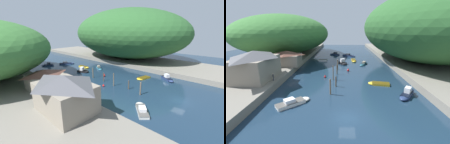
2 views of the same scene
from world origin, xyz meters
TOP-DOWN VIEW (x-y plane):
  - water_surface at (0.00, 30.00)m, footprint 130.00×130.00m
  - left_bank at (-25.94, 30.00)m, footprint 22.00×120.00m
  - right_bank at (25.94, 30.00)m, footprint 22.00×120.00m
  - hillside_right at (27.04, 34.59)m, footprint 40.56×56.79m
  - waterfront_building at (-20.07, 12.40)m, footprint 7.64×10.95m
  - boathouse_shed at (-17.71, 25.38)m, footprint 8.14×6.52m
  - boat_yellow_tender at (6.48, 32.80)m, footprint 3.42×5.02m
  - boat_cabin_cruiser at (-9.15, 3.94)m, footprint 5.65×5.30m
  - boat_red_skiff at (7.50, 13.78)m, footprint 5.11×2.90m
  - boat_mid_channel at (-9.00, 38.43)m, footprint 3.94×2.14m
  - boat_white_cruiser at (2.14, 48.86)m, footprint 6.18×5.05m
  - boat_far_right_bank at (11.46, 7.50)m, footprint 4.42×5.23m
  - boat_near_quay at (-0.70, 33.36)m, footprint 3.34×4.55m
  - boat_small_dinghy at (-4.93, 52.43)m, footprint 5.11×3.97m
  - boat_moored_right at (3.44, 38.22)m, footprint 1.61×5.24m
  - mooring_post_nearest at (-3.16, 8.03)m, footprint 0.31×0.31m
  - mooring_post_second at (-2.25, 12.13)m, footprint 0.28×0.28m
  - mooring_post_middle at (-3.15, 16.54)m, footprint 0.24×0.24m
  - mooring_post_fourth at (-2.40, 21.24)m, footprint 0.25×0.25m
  - mooring_post_farthest at (-2.38, 26.06)m, footprint 0.30×0.30m
  - channel_buoy_near at (-5.43, 18.21)m, footprint 0.55×0.55m
  - channel_buoy_far at (0.87, 24.32)m, footprint 0.68×0.68m
  - person_on_quay at (-15.83, 11.22)m, footprint 0.31×0.42m

SIDE VIEW (x-z plane):
  - water_surface at x=0.00m, z-range 0.00..0.00m
  - boat_red_skiff at x=7.50m, z-range 0.00..0.42m
  - boat_mid_channel at x=-9.00m, z-range 0.00..0.58m
  - channel_buoy_near at x=-5.43m, z-range -0.09..0.73m
  - boat_moored_right at x=3.44m, z-range 0.00..0.66m
  - boat_yellow_tender at x=6.48m, z-range -0.22..0.89m
  - boat_cabin_cruiser at x=-9.15m, z-range -0.22..0.97m
  - boat_white_cruiser at x=2.14m, z-range -0.24..1.03m
  - channel_buoy_far at x=0.87m, z-range -0.11..0.90m
  - boat_small_dinghy at x=-4.93m, z-range -0.27..1.11m
  - boat_far_right_bank at x=11.46m, z-range -0.35..1.39m
  - boat_near_quay at x=-0.70m, z-range -0.38..1.49m
  - left_bank at x=-25.94m, z-range 0.00..1.54m
  - right_bank at x=25.94m, z-range 0.00..1.54m
  - mooring_post_second at x=-2.25m, z-range 0.01..2.44m
  - mooring_post_fourth at x=-2.40m, z-range 0.01..2.75m
  - mooring_post_nearest at x=-3.16m, z-range 0.01..3.29m
  - mooring_post_farthest at x=-2.38m, z-range 0.01..3.30m
  - mooring_post_middle at x=-3.15m, z-range 0.01..3.73m
  - person_on_quay at x=-15.83m, z-range 1.67..3.36m
  - boathouse_shed at x=-17.71m, z-range 1.61..6.07m
  - waterfront_building at x=-20.07m, z-range 1.63..8.04m
  - hillside_right at x=27.04m, z-range 1.54..24.02m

